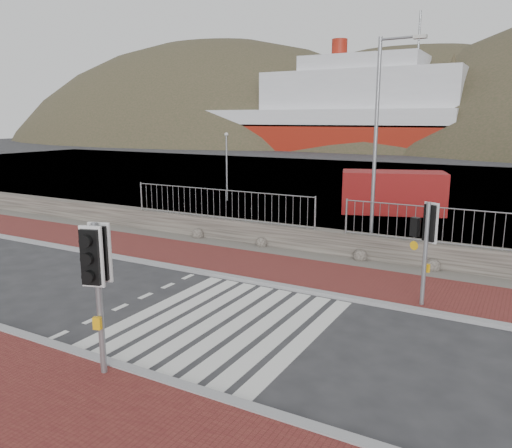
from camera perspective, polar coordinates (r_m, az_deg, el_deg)
The scene contains 16 objects.
ground at distance 12.59m, azimuth -3.56°, elevation -11.19°, with size 220.00×220.00×0.00m, color #28282B.
sidewalk_near at distance 9.26m, azimuth -21.68°, elevation -20.95°, with size 40.00×4.00×0.08m, color maroon.
sidewalk_far at distance 16.30m, azimuth 5.02°, elevation -5.59°, with size 40.00×3.00×0.08m, color maroon.
kerb_near at distance 10.42m, azimuth -12.86°, elevation -16.38°, with size 40.00×0.25×0.12m, color gray.
kerb_far at distance 15.01m, azimuth 2.66°, elevation -7.08°, with size 40.00×0.25×0.12m, color gray.
zebra_crossing at distance 12.58m, azimuth -3.56°, elevation -11.17°, with size 4.62×5.60×0.01m.
gravel_strip at distance 18.07m, azimuth 7.63°, elevation -3.92°, with size 40.00×1.50×0.06m, color #59544C.
stone_wall at distance 18.69m, azimuth 8.57°, elevation -2.08°, with size 40.00×0.60×0.90m, color #403A34.
railing at distance 18.27m, azimuth 8.53°, elevation 1.99°, with size 18.07×0.07×1.22m.
quay at distance 38.46m, azimuth 19.48°, elevation 3.91°, with size 120.00×40.00×0.50m, color #4C4C4F.
water at distance 73.06m, azimuth 24.27°, elevation 7.06°, with size 220.00×50.00×0.05m, color #3F4C54.
ferry at distance 83.56m, azimuth 7.52°, elevation 12.17°, with size 50.00×16.00×20.00m.
traffic_signal_near at distance 9.83m, azimuth -17.70°, elevation -4.76°, with size 0.50×0.38×3.07m.
traffic_signal_far at distance 13.68m, azimuth 18.80°, elevation -0.85°, with size 0.70×0.45×2.85m.
streetlight at distance 18.48m, azimuth 13.91°, elevation 9.71°, with size 1.63×0.28×7.69m.
shipping_container at distance 27.51m, azimuth 15.36°, elevation 3.52°, with size 5.29×2.20×2.20m, color maroon.
Camera 1 is at (6.28, -9.72, 4.95)m, focal length 35.00 mm.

